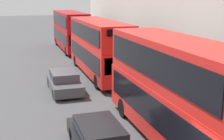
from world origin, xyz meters
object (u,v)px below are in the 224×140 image
(car_dark_sedan, at_px, (100,138))
(pedestrian, at_px, (117,57))
(bus_leading, at_px, (177,88))
(bus_second_in_queue, at_px, (99,45))
(car_hatchback, at_px, (64,81))
(bus_third_in_queue, at_px, (70,29))

(car_dark_sedan, bearing_deg, pedestrian, 69.20)
(bus_leading, relative_size, bus_second_in_queue, 0.94)
(pedestrian, bearing_deg, car_hatchback, -131.44)
(bus_third_in_queue, bearing_deg, car_hatchback, -101.62)
(bus_second_in_queue, relative_size, bus_third_in_queue, 0.99)
(bus_leading, bearing_deg, bus_second_in_queue, 90.00)
(bus_leading, xyz_separation_m, car_dark_sedan, (-3.40, -0.05, -1.80))
(bus_second_in_queue, bearing_deg, pedestrian, 50.32)
(bus_third_in_queue, xyz_separation_m, pedestrian, (2.60, -9.74, -1.68))
(car_dark_sedan, bearing_deg, bus_third_in_queue, 82.42)
(bus_leading, xyz_separation_m, bus_third_in_queue, (0.00, 25.48, -0.05))
(car_dark_sedan, distance_m, car_hatchback, 9.00)
(car_dark_sedan, bearing_deg, bus_second_in_queue, 74.97)
(car_hatchback, height_order, pedestrian, pedestrian)
(bus_third_in_queue, distance_m, pedestrian, 10.22)
(bus_third_in_queue, bearing_deg, bus_leading, -90.00)
(bus_second_in_queue, bearing_deg, car_dark_sedan, -105.03)
(car_hatchback, bearing_deg, pedestrian, 48.56)
(car_dark_sedan, relative_size, car_hatchback, 1.10)
(bus_third_in_queue, bearing_deg, pedestrian, -75.05)
(bus_leading, relative_size, car_hatchback, 2.33)
(bus_leading, relative_size, bus_third_in_queue, 0.93)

